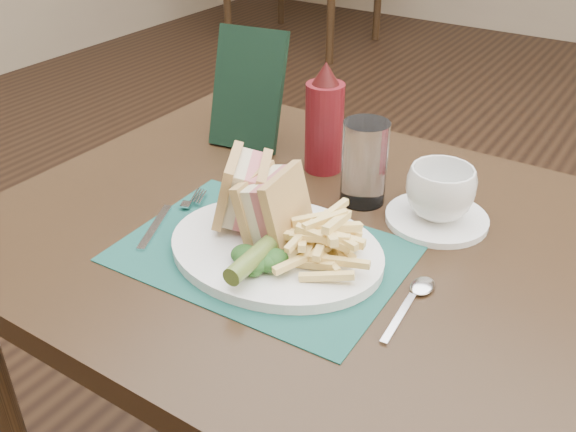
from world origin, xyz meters
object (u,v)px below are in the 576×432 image
object	(u,v)px
plate	(276,249)
ketchup_bottle	(324,118)
sandwich_half_a	(228,188)
check_presenter	(248,89)
coffee_cup	(440,192)
drinking_glass	(364,163)
sandwich_half_b	(260,201)
placemat	(263,253)
table_main	(299,402)
saucer	(437,219)

from	to	relation	value
plate	ketchup_bottle	world-z (taller)	ketchup_bottle
sandwich_half_a	check_presenter	distance (m)	0.30
coffee_cup	drinking_glass	xyz separation A→B (m)	(-0.12, -0.00, 0.02)
plate	drinking_glass	world-z (taller)	drinking_glass
plate	sandwich_half_b	size ratio (longest dim) A/B	3.10
sandwich_half_b	check_presenter	size ratio (longest dim) A/B	0.46
placemat	sandwich_half_b	xyz separation A→B (m)	(-0.02, 0.02, 0.07)
table_main	sandwich_half_b	distance (m)	0.45
coffee_cup	check_presenter	world-z (taller)	check_presenter
plate	coffee_cup	bearing A→B (deg)	50.55
placemat	check_presenter	world-z (taller)	check_presenter
table_main	placemat	bearing A→B (deg)	-91.14
sandwich_half_a	sandwich_half_b	distance (m)	0.06
sandwich_half_a	ketchup_bottle	size ratio (longest dim) A/B	0.54
table_main	coffee_cup	world-z (taller)	coffee_cup
ketchup_bottle	check_presenter	distance (m)	0.17
saucer	drinking_glass	distance (m)	0.14
plate	check_presenter	xyz separation A→B (m)	(-0.24, 0.27, 0.09)
plate	sandwich_half_a	size ratio (longest dim) A/B	2.99
saucer	ketchup_bottle	bearing A→B (deg)	166.19
placemat	coffee_cup	world-z (taller)	coffee_cup
sandwich_half_a	ketchup_bottle	bearing A→B (deg)	57.76
table_main	drinking_glass	xyz separation A→B (m)	(0.04, 0.11, 0.44)
plate	sandwich_half_a	distance (m)	0.11
sandwich_half_b	sandwich_half_a	bearing A→B (deg)	173.10
saucer	ketchup_bottle	world-z (taller)	ketchup_bottle
coffee_cup	check_presenter	bearing A→B (deg)	169.66
saucer	ketchup_bottle	xyz separation A→B (m)	(-0.23, 0.06, 0.09)
coffee_cup	drinking_glass	size ratio (longest dim) A/B	0.76
placemat	drinking_glass	world-z (taller)	drinking_glass
placemat	saucer	bearing A→B (deg)	51.49
sandwich_half_b	coffee_cup	bearing A→B (deg)	39.86
plate	sandwich_half_b	world-z (taller)	sandwich_half_b
table_main	drinking_glass	world-z (taller)	drinking_glass
drinking_glass	ketchup_bottle	world-z (taller)	ketchup_bottle
table_main	saucer	size ratio (longest dim) A/B	6.00
table_main	sandwich_half_b	bearing A→B (deg)	-105.89
sandwich_half_b	coffee_cup	xyz separation A→B (m)	(0.19, 0.19, -0.02)
plate	saucer	bearing A→B (deg)	50.55
placemat	check_presenter	xyz separation A→B (m)	(-0.23, 0.28, 0.10)
placemat	saucer	size ratio (longest dim) A/B	2.51
table_main	placemat	size ratio (longest dim) A/B	2.39
table_main	placemat	distance (m)	0.39
table_main	placemat	world-z (taller)	placemat
table_main	sandwich_half_b	size ratio (longest dim) A/B	9.29
saucer	ketchup_bottle	distance (m)	0.25
sandwich_half_b	drinking_glass	bearing A→B (deg)	65.31
ketchup_bottle	drinking_glass	bearing A→B (deg)	-29.53
drinking_glass	ketchup_bottle	bearing A→B (deg)	150.47
table_main	check_presenter	size ratio (longest dim) A/B	4.25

